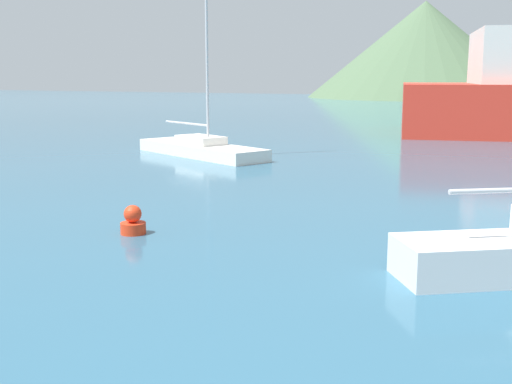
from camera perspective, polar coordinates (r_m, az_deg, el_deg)
sailboat_inner at (r=30.11m, az=-4.92°, el=4.04°), size 7.89×5.13×11.39m
buoy_marker at (r=15.55m, az=-10.88°, el=-2.63°), size 0.61×0.61×0.70m
hill_west at (r=112.55m, az=14.70°, el=12.15°), size 38.37×38.37×15.68m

